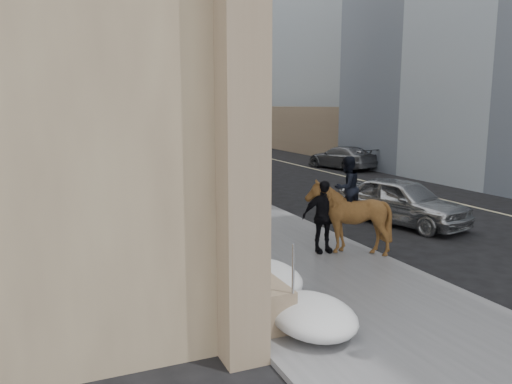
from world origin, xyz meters
The scene contains 17 objects.
ground centered at (0.00, 0.00, 0.00)m, with size 140.00×140.00×0.00m, color black.
sidewalk centered at (0.00, 10.00, 0.06)m, with size 5.00×80.00×0.12m, color #5A5A5D.
curb centered at (2.62, 10.00, 0.06)m, with size 0.24×80.00×0.12m, color slate.
lane_line centered at (10.50, 10.00, 0.01)m, with size 0.15×70.00×0.01m, color #BFB78C.
limestone_building centered at (-5.26, 19.96, 8.90)m, with size 6.10×44.00×18.00m.
far_podium centered at (15.50, 10.00, 2.00)m, with size 2.00×80.00×4.00m, color #877057.
bg_building_mid centered at (4.00, 60.00, 14.00)m, with size 30.00×12.00×28.00m, color slate.
bg_building_far centered at (-6.00, 72.00, 10.00)m, with size 24.00×12.00×20.00m, color gray.
streetlight_mid centered at (2.74, 14.00, 4.58)m, with size 1.71×0.24×8.00m.
streetlight_far centered at (2.74, 34.00, 4.58)m, with size 1.71×0.24×8.00m.
traffic_signal centered at (2.07, 22.00, 4.00)m, with size 4.10×0.22×6.00m.
snow_bank centered at (-1.42, 8.11, 0.47)m, with size 1.70×18.10×0.76m.
mounted_horse_left centered at (-1.32, 2.30, 1.12)m, with size 1.65×2.37×2.58m.
mounted_horse_right centered at (1.87, 1.90, 1.24)m, with size 2.02×2.17×2.68m.
pedestrian centered at (1.28, 2.24, 1.13)m, with size 1.18×0.49×2.02m, color black.
car_silver centered at (5.79, 4.47, 0.82)m, with size 1.95×4.84×1.65m, color #9C9FA3.
car_grey centered at (12.26, 18.55, 0.74)m, with size 2.08×5.13×1.49m, color slate.
Camera 1 is at (-5.63, -9.42, 4.17)m, focal length 35.00 mm.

